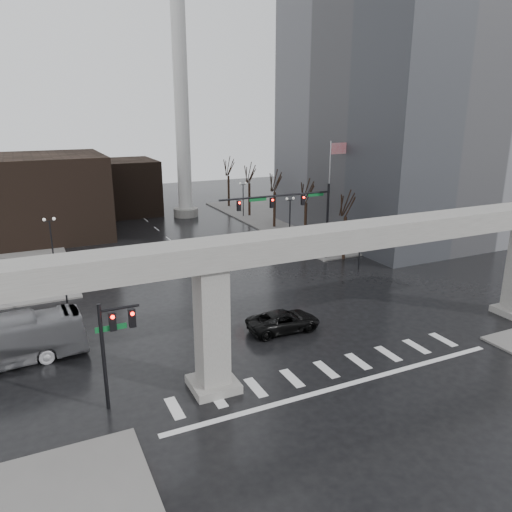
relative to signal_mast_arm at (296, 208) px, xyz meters
name	(u,v)px	position (x,y,z in m)	size (l,w,h in m)	color
ground	(317,362)	(-8.99, -18.80, -5.83)	(160.00, 160.00, 0.00)	black
sidewalk_ne	(337,216)	(17.01, 17.20, -5.75)	(28.00, 36.00, 0.15)	slate
elevated_guideway	(339,256)	(-7.73, -18.80, 1.05)	(48.00, 2.60, 8.70)	#999791
office_tower	(407,59)	(19.01, 7.20, 15.17)	(22.00, 26.00, 42.00)	slate
building_far_left	(37,197)	(-22.99, 23.20, -0.83)	(16.00, 14.00, 10.00)	black
building_far_mid	(121,187)	(-10.99, 33.20, -1.83)	(10.00, 10.00, 8.00)	black
smokestack	(182,123)	(-2.99, 27.20, 7.52)	(3.60, 3.60, 30.00)	silver
signal_mast_arm	(296,208)	(0.00, 0.00, 0.00)	(12.12, 0.43, 8.00)	black
signal_left_pole	(113,337)	(-21.24, -18.30, -1.76)	(2.30, 0.30, 6.00)	black
flagpole_assembly	(332,183)	(6.30, 3.20, 1.70)	(2.06, 0.12, 12.00)	silver
lamp_right_0	(360,237)	(4.51, -4.80, -2.36)	(1.22, 0.32, 5.11)	black
lamp_right_1	(290,211)	(4.51, 9.20, -2.36)	(1.22, 0.32, 5.11)	black
lamp_right_2	(243,193)	(4.51, 23.20, -2.36)	(1.22, 0.32, 5.11)	black
lamp_left_0	(64,275)	(-22.49, -4.80, -2.36)	(1.22, 0.32, 5.11)	black
lamp_left_1	(51,234)	(-22.49, 9.20, -2.36)	(1.22, 0.32, 5.11)	black
lamp_left_2	(43,209)	(-22.49, 23.20, -2.36)	(1.22, 0.32, 5.11)	black
tree_right_0	(345,233)	(5.54, -0.78, -3.04)	(1.09, 1.58, 7.50)	black
tree_right_1	(306,218)	(5.54, 7.22, -2.98)	(1.09, 1.61, 7.67)	black
tree_right_2	(275,206)	(5.54, 15.22, -2.91)	(1.10, 1.63, 7.85)	black
tree_right_3	(250,196)	(5.54, 23.22, -2.85)	(1.11, 1.66, 8.02)	black
tree_right_4	(229,188)	(5.54, 31.22, -2.79)	(1.12, 1.69, 8.19)	black
pickup_truck	(284,321)	(-8.70, -13.74, -5.09)	(2.46, 5.33, 1.48)	black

